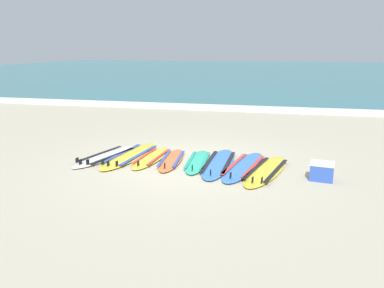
{
  "coord_description": "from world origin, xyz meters",
  "views": [
    {
      "loc": [
        2.04,
        -8.01,
        2.55
      ],
      "look_at": [
        -0.07,
        0.96,
        0.25
      ],
      "focal_mm": 35.97,
      "sensor_mm": 36.0,
      "label": 1
    }
  ],
  "objects_px": {
    "surfboard_2": "(152,158)",
    "surfboard_3": "(171,160)",
    "surfboard_0": "(107,156)",
    "surfboard_4": "(198,161)",
    "surfboard_1": "(131,155)",
    "surfboard_6": "(244,166)",
    "surfboard_5": "(219,163)",
    "surfboard_7": "(266,171)",
    "cooler_box": "(322,171)"
  },
  "relations": [
    {
      "from": "surfboard_5",
      "to": "cooler_box",
      "type": "distance_m",
      "value": 2.24
    },
    {
      "from": "surfboard_3",
      "to": "cooler_box",
      "type": "xyz_separation_m",
      "value": [
        3.27,
        -0.58,
        0.16
      ]
    },
    {
      "from": "surfboard_0",
      "to": "surfboard_5",
      "type": "relative_size",
      "value": 0.95
    },
    {
      "from": "surfboard_7",
      "to": "surfboard_6",
      "type": "bearing_deg",
      "value": 158.28
    },
    {
      "from": "surfboard_2",
      "to": "surfboard_6",
      "type": "xyz_separation_m",
      "value": [
        2.19,
        -0.2,
        -0.0
      ]
    },
    {
      "from": "surfboard_2",
      "to": "surfboard_7",
      "type": "xyz_separation_m",
      "value": [
        2.68,
        -0.39,
        0.0
      ]
    },
    {
      "from": "surfboard_4",
      "to": "surfboard_5",
      "type": "height_order",
      "value": "same"
    },
    {
      "from": "surfboard_1",
      "to": "surfboard_2",
      "type": "height_order",
      "value": "same"
    },
    {
      "from": "surfboard_1",
      "to": "surfboard_3",
      "type": "relative_size",
      "value": 1.36
    },
    {
      "from": "surfboard_0",
      "to": "surfboard_7",
      "type": "xyz_separation_m",
      "value": [
        3.78,
        -0.27,
        -0.0
      ]
    },
    {
      "from": "surfboard_2",
      "to": "cooler_box",
      "type": "xyz_separation_m",
      "value": [
        3.77,
        -0.66,
        0.16
      ]
    },
    {
      "from": "surfboard_1",
      "to": "surfboard_6",
      "type": "height_order",
      "value": "same"
    },
    {
      "from": "surfboard_7",
      "to": "cooler_box",
      "type": "bearing_deg",
      "value": -13.87
    },
    {
      "from": "surfboard_4",
      "to": "surfboard_7",
      "type": "xyz_separation_m",
      "value": [
        1.55,
        -0.33,
        0.0
      ]
    },
    {
      "from": "surfboard_0",
      "to": "surfboard_4",
      "type": "distance_m",
      "value": 2.23
    },
    {
      "from": "surfboard_1",
      "to": "surfboard_5",
      "type": "bearing_deg",
      "value": -3.88
    },
    {
      "from": "surfboard_4",
      "to": "cooler_box",
      "type": "xyz_separation_m",
      "value": [
        2.65,
        -0.6,
        0.16
      ]
    },
    {
      "from": "surfboard_4",
      "to": "surfboard_6",
      "type": "distance_m",
      "value": 1.07
    },
    {
      "from": "surfboard_4",
      "to": "surfboard_7",
      "type": "bearing_deg",
      "value": -11.98
    },
    {
      "from": "surfboard_0",
      "to": "surfboard_5",
      "type": "distance_m",
      "value": 2.71
    },
    {
      "from": "surfboard_4",
      "to": "surfboard_6",
      "type": "bearing_deg",
      "value": -7.23
    },
    {
      "from": "surfboard_0",
      "to": "surfboard_6",
      "type": "distance_m",
      "value": 3.29
    },
    {
      "from": "surfboard_5",
      "to": "surfboard_0",
      "type": "bearing_deg",
      "value": -179.38
    },
    {
      "from": "surfboard_0",
      "to": "surfboard_3",
      "type": "height_order",
      "value": "same"
    },
    {
      "from": "surfboard_3",
      "to": "surfboard_7",
      "type": "height_order",
      "value": "same"
    },
    {
      "from": "surfboard_6",
      "to": "cooler_box",
      "type": "bearing_deg",
      "value": -16.37
    },
    {
      "from": "surfboard_1",
      "to": "surfboard_4",
      "type": "xyz_separation_m",
      "value": [
        1.69,
        -0.12,
        -0.0
      ]
    },
    {
      "from": "surfboard_2",
      "to": "surfboard_5",
      "type": "height_order",
      "value": "same"
    },
    {
      "from": "cooler_box",
      "to": "surfboard_5",
      "type": "bearing_deg",
      "value": 165.19
    },
    {
      "from": "surfboard_3",
      "to": "surfboard_1",
      "type": "bearing_deg",
      "value": 172.83
    },
    {
      "from": "surfboard_1",
      "to": "surfboard_7",
      "type": "distance_m",
      "value": 3.27
    },
    {
      "from": "surfboard_7",
      "to": "surfboard_1",
      "type": "bearing_deg",
      "value": 172.13
    },
    {
      "from": "surfboard_2",
      "to": "surfboard_3",
      "type": "relative_size",
      "value": 1.05
    },
    {
      "from": "surfboard_6",
      "to": "surfboard_7",
      "type": "height_order",
      "value": "same"
    },
    {
      "from": "surfboard_2",
      "to": "surfboard_5",
      "type": "xyz_separation_m",
      "value": [
        1.61,
        -0.09,
        -0.0
      ]
    },
    {
      "from": "surfboard_4",
      "to": "surfboard_7",
      "type": "height_order",
      "value": "same"
    },
    {
      "from": "surfboard_4",
      "to": "surfboard_1",
      "type": "bearing_deg",
      "value": 175.98
    },
    {
      "from": "surfboard_0",
      "to": "surfboard_4",
      "type": "bearing_deg",
      "value": 1.51
    },
    {
      "from": "surfboard_1",
      "to": "surfboard_4",
      "type": "height_order",
      "value": "same"
    },
    {
      "from": "surfboard_0",
      "to": "cooler_box",
      "type": "relative_size",
      "value": 4.67
    },
    {
      "from": "surfboard_1",
      "to": "surfboard_3",
      "type": "bearing_deg",
      "value": -7.17
    },
    {
      "from": "surfboard_2",
      "to": "surfboard_4",
      "type": "bearing_deg",
      "value": -3.11
    },
    {
      "from": "surfboard_0",
      "to": "cooler_box",
      "type": "bearing_deg",
      "value": -6.33
    },
    {
      "from": "surfboard_5",
      "to": "surfboard_6",
      "type": "distance_m",
      "value": 0.59
    },
    {
      "from": "surfboard_0",
      "to": "cooler_box",
      "type": "height_order",
      "value": "cooler_box"
    },
    {
      "from": "surfboard_2",
      "to": "surfboard_3",
      "type": "height_order",
      "value": "same"
    },
    {
      "from": "surfboard_7",
      "to": "cooler_box",
      "type": "xyz_separation_m",
      "value": [
        1.09,
        -0.27,
        0.16
      ]
    },
    {
      "from": "surfboard_2",
      "to": "surfboard_5",
      "type": "bearing_deg",
      "value": -3.2
    },
    {
      "from": "surfboard_3",
      "to": "cooler_box",
      "type": "bearing_deg",
      "value": -10.13
    },
    {
      "from": "surfboard_1",
      "to": "surfboard_6",
      "type": "bearing_deg",
      "value": -5.27
    }
  ]
}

